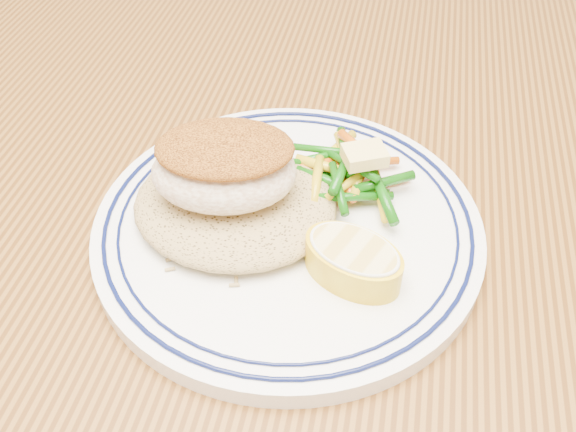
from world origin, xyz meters
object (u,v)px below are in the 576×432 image
at_px(dining_table, 244,317).
at_px(vegetable_pile, 344,174).
at_px(rice_pilaf, 235,201).
at_px(fish_fillet, 224,166).
at_px(lemon_wedge, 353,260).
at_px(plate, 288,226).

xyz_separation_m(dining_table, vegetable_pile, (0.07, 0.05, 0.13)).
distance_m(dining_table, rice_pilaf, 0.13).
relative_size(rice_pilaf, fish_fillet, 1.32).
bearing_deg(lemon_wedge, dining_table, 159.92).
bearing_deg(rice_pilaf, vegetable_pile, 32.05).
bearing_deg(vegetable_pile, plate, -127.90).
relative_size(dining_table, vegetable_pile, 14.80).
relative_size(dining_table, fish_fillet, 13.56).
height_order(dining_table, fish_fillet, fish_fillet).
bearing_deg(fish_fillet, rice_pilaf, 16.17).
relative_size(dining_table, lemon_wedge, 18.27).
bearing_deg(rice_pilaf, fish_fillet, -163.83).
bearing_deg(lemon_wedge, rice_pilaf, 156.48).
distance_m(dining_table, vegetable_pile, 0.15).
distance_m(dining_table, plate, 0.11).
bearing_deg(lemon_wedge, plate, 141.51).
relative_size(fish_fillet, vegetable_pile, 1.09).
height_order(fish_fillet, vegetable_pile, fish_fillet).
xyz_separation_m(plate, fish_fillet, (-0.04, -0.00, 0.05)).
bearing_deg(vegetable_pile, lemon_wedge, -78.29).
bearing_deg(dining_table, vegetable_pile, 36.97).
distance_m(plate, fish_fillet, 0.07).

